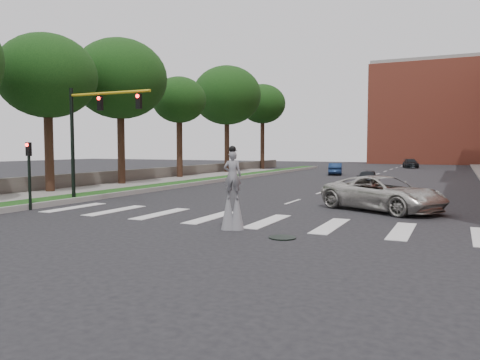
% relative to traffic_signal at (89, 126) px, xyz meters
% --- Properties ---
extents(ground_plane, '(160.00, 160.00, 0.00)m').
position_rel_traffic_signal_xyz_m(ground_plane, '(9.78, -3.00, -4.15)').
color(ground_plane, black).
rests_on(ground_plane, ground).
extents(grass_median, '(2.00, 60.00, 0.25)m').
position_rel_traffic_signal_xyz_m(grass_median, '(-1.72, 17.00, -4.03)').
color(grass_median, '#154012').
rests_on(grass_median, ground).
extents(median_curb, '(0.20, 60.00, 0.28)m').
position_rel_traffic_signal_xyz_m(median_curb, '(-0.67, 17.00, -4.01)').
color(median_curb, gray).
rests_on(median_curb, ground).
extents(sidewalk_left, '(4.00, 60.00, 0.18)m').
position_rel_traffic_signal_xyz_m(sidewalk_left, '(-4.72, 7.00, -4.06)').
color(sidewalk_left, slate).
rests_on(sidewalk_left, ground).
extents(stone_wall, '(0.50, 56.00, 1.10)m').
position_rel_traffic_signal_xyz_m(stone_wall, '(-7.22, 19.00, -3.60)').
color(stone_wall, '#524D46').
rests_on(stone_wall, ground).
extents(manhole, '(0.90, 0.90, 0.04)m').
position_rel_traffic_signal_xyz_m(manhole, '(12.78, -5.00, -4.13)').
color(manhole, black).
rests_on(manhole, ground).
extents(building_backdrop, '(26.00, 14.00, 18.00)m').
position_rel_traffic_signal_xyz_m(building_backdrop, '(15.78, 75.00, 4.85)').
color(building_backdrop, '#CB583F').
rests_on(building_backdrop, ground).
extents(traffic_signal, '(5.30, 0.23, 6.20)m').
position_rel_traffic_signal_xyz_m(traffic_signal, '(0.00, 0.00, 0.00)').
color(traffic_signal, black).
rests_on(traffic_signal, ground).
extents(secondary_signal, '(0.25, 0.21, 3.23)m').
position_rel_traffic_signal_xyz_m(secondary_signal, '(-0.52, -3.50, -2.20)').
color(secondary_signal, black).
rests_on(secondary_signal, ground).
extents(stilt_performer, '(0.82, 0.62, 3.04)m').
position_rel_traffic_signal_xyz_m(stilt_performer, '(10.58, -4.23, -2.94)').
color(stilt_performer, black).
rests_on(stilt_performer, ground).
extents(suv_crossing, '(6.49, 5.23, 1.64)m').
position_rel_traffic_signal_xyz_m(suv_crossing, '(14.81, 3.26, -3.33)').
color(suv_crossing, '#B9B6AF').
rests_on(suv_crossing, ground).
extents(car_near, '(2.00, 3.96, 1.29)m').
position_rel_traffic_signal_xyz_m(car_near, '(11.73, 16.85, -3.50)').
color(car_near, black).
rests_on(car_near, ground).
extents(car_mid, '(2.14, 4.12, 1.29)m').
position_rel_traffic_signal_xyz_m(car_mid, '(5.88, 31.09, -3.50)').
color(car_mid, navy).
rests_on(car_mid, ground).
extents(car_far, '(2.80, 4.85, 1.32)m').
position_rel_traffic_signal_xyz_m(car_far, '(11.73, 52.55, -3.49)').
color(car_far, black).
rests_on(car_far, ground).
extents(tree_1, '(6.21, 6.21, 10.12)m').
position_rel_traffic_signal_xyz_m(tree_1, '(-5.73, 2.55, 3.29)').
color(tree_1, black).
rests_on(tree_1, ground).
extents(tree_2, '(7.20, 7.20, 11.29)m').
position_rel_traffic_signal_xyz_m(tree_2, '(-5.74, 9.62, 4.05)').
color(tree_2, black).
rests_on(tree_2, ground).
extents(tree_3, '(5.10, 5.10, 9.62)m').
position_rel_traffic_signal_xyz_m(tree_3, '(-6.04, 18.47, 3.23)').
color(tree_3, black).
rests_on(tree_3, ground).
extents(tree_4, '(7.87, 7.87, 12.26)m').
position_rel_traffic_signal_xyz_m(tree_4, '(-6.21, 28.84, 4.73)').
color(tree_4, black).
rests_on(tree_4, ground).
extents(tree_5, '(6.32, 6.32, 11.64)m').
position_rel_traffic_signal_xyz_m(tree_5, '(-6.63, 40.65, 4.75)').
color(tree_5, black).
rests_on(tree_5, ground).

